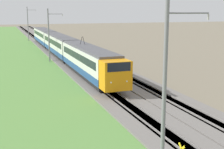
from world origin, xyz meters
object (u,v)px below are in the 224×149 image
(passenger_train, at_px, (60,44))
(catenary_mast_mid, at_px, (49,35))
(catenary_mast_near, at_px, (165,87))
(catenary_mast_far, at_px, (28,24))

(passenger_train, xyz_separation_m, catenary_mast_mid, (-5.29, 2.67, 2.18))
(catenary_mast_near, height_order, catenary_mast_far, catenary_mast_far)
(passenger_train, xyz_separation_m, catenary_mast_far, (34.04, 2.67, 2.53))
(catenary_mast_mid, bearing_deg, catenary_mast_far, 0.01)
(catenary_mast_near, bearing_deg, catenary_mast_mid, -0.00)
(catenary_mast_near, bearing_deg, passenger_train, -3.43)
(passenger_train, bearing_deg, catenary_mast_far, -175.51)
(passenger_train, height_order, catenary_mast_near, catenary_mast_near)
(passenger_train, relative_size, catenary_mast_mid, 6.88)
(passenger_train, xyz_separation_m, catenary_mast_near, (-44.63, 2.67, 2.41))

